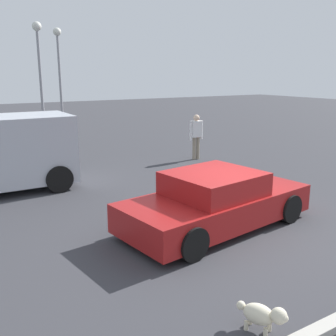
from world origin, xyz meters
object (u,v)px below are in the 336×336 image
object	(u,v)px
pedestrian	(196,133)
sedan_foreground	(216,202)
dog	(263,315)
light_post_near	(59,61)
light_post_mid	(39,59)

from	to	relation	value
pedestrian	sedan_foreground	bearing A→B (deg)	150.90
sedan_foreground	dog	distance (m)	3.55
dog	light_post_near	world-z (taller)	light_post_near
light_post_near	light_post_mid	bearing A→B (deg)	-125.65
pedestrian	light_post_near	size ratio (longest dim) A/B	0.30
dog	light_post_near	bearing A→B (deg)	145.64
light_post_near	light_post_mid	xyz separation A→B (m)	(-1.62, -2.25, -0.01)
dog	light_post_mid	distance (m)	17.36
pedestrian	light_post_near	distance (m)	10.80
pedestrian	light_post_mid	size ratio (longest dim) A/B	0.31
dog	light_post_mid	xyz separation A→B (m)	(1.57, 16.90, 3.65)
sedan_foreground	light_post_mid	world-z (taller)	light_post_mid
sedan_foreground	dog	bearing A→B (deg)	-126.09
light_post_near	pedestrian	bearing A→B (deg)	-78.16
dog	pedestrian	world-z (taller)	pedestrian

